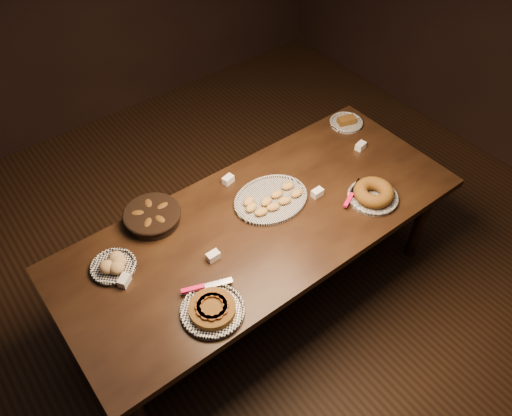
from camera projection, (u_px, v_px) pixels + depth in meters
ground at (261, 294)px, 3.41m from camera, size 5.00×5.00×0.00m
buffet_table at (262, 229)px, 2.91m from camera, size 2.40×1.00×0.75m
apple_tart_plate at (212, 309)px, 2.43m from camera, size 0.34×0.35×0.06m
madeleine_platter at (271, 199)px, 2.95m from camera, size 0.47×0.38×0.05m
bundt_cake_plate at (373, 194)px, 2.95m from camera, size 0.35×0.31×0.10m
croissant_basket at (152, 216)px, 2.82m from camera, size 0.33×0.33×0.08m
bread_roll_plate at (114, 265)px, 2.61m from camera, size 0.24×0.24×0.08m
loaf_plate at (346, 122)px, 3.47m from camera, size 0.23×0.23×0.05m
tent_cards at (255, 206)px, 2.91m from camera, size 1.81×0.49×0.04m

